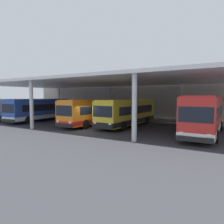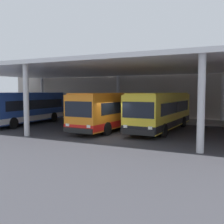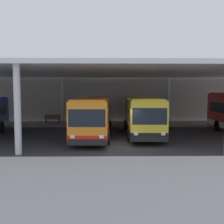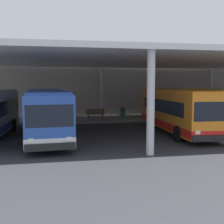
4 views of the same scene
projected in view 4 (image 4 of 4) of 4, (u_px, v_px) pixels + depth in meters
name	position (u px, v px, depth m)	size (l,w,h in m)	color
platform_kerb	(163.00, 118.00, 29.82)	(42.00, 4.50, 0.18)	gray
station_building_facade	(153.00, 82.00, 32.63)	(48.00, 1.60, 7.52)	#ADA399
canopy_shelter	(193.00, 62.00, 23.20)	(40.00, 17.00, 5.55)	silver
bus_second_bay	(46.00, 113.00, 18.96)	(3.18, 10.67, 3.17)	#284CA8
bus_middle_bay	(177.00, 110.00, 21.28)	(2.94, 10.60, 3.17)	orange
bus_far_bay	(219.00, 108.00, 23.12)	(2.91, 10.59, 3.17)	yellow
bench_waiting	(96.00, 113.00, 28.50)	(1.80, 0.45, 0.92)	brown
trash_bin	(123.00, 112.00, 29.31)	(0.52, 0.52, 0.98)	#236638
banner_sign	(149.00, 100.00, 28.50)	(0.70, 0.12, 3.20)	#B2B2B7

